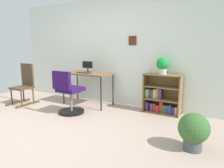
{
  "coord_description": "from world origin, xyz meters",
  "views": [
    {
      "loc": [
        2.56,
        -2.06,
        1.36
      ],
      "look_at": [
        0.61,
        1.35,
        0.63
      ],
      "focal_mm": 32.45,
      "sensor_mm": 36.0,
      "label": 1
    }
  ],
  "objects_px": {
    "keyboard": "(84,73)",
    "rocking_chair": "(25,84)",
    "monitor": "(88,67)",
    "desk": "(88,75)",
    "potted_plant_floor": "(194,130)",
    "potted_plant_on_shelf": "(163,65)",
    "office_chair": "(69,95)",
    "bookshelf_low": "(162,96)"
  },
  "relations": [
    {
      "from": "monitor",
      "to": "bookshelf_low",
      "type": "height_order",
      "value": "monitor"
    },
    {
      "from": "desk",
      "to": "office_chair",
      "type": "distance_m",
      "value": 0.82
    },
    {
      "from": "desk",
      "to": "potted_plant_on_shelf",
      "type": "distance_m",
      "value": 1.73
    },
    {
      "from": "office_chair",
      "to": "potted_plant_floor",
      "type": "bearing_deg",
      "value": -7.38
    },
    {
      "from": "keyboard",
      "to": "bookshelf_low",
      "type": "relative_size",
      "value": 0.42
    },
    {
      "from": "rocking_chair",
      "to": "potted_plant_floor",
      "type": "xyz_separation_m",
      "value": [
        3.85,
        -0.38,
        -0.2
      ]
    },
    {
      "from": "keyboard",
      "to": "desk",
      "type": "bearing_deg",
      "value": 71.18
    },
    {
      "from": "monitor",
      "to": "rocking_chair",
      "type": "relative_size",
      "value": 0.29
    },
    {
      "from": "rocking_chair",
      "to": "bookshelf_low",
      "type": "bearing_deg",
      "value": 17.11
    },
    {
      "from": "keyboard",
      "to": "potted_plant_floor",
      "type": "relative_size",
      "value": 0.67
    },
    {
      "from": "monitor",
      "to": "potted_plant_on_shelf",
      "type": "distance_m",
      "value": 1.75
    },
    {
      "from": "office_chair",
      "to": "rocking_chair",
      "type": "bearing_deg",
      "value": 177.44
    },
    {
      "from": "desk",
      "to": "potted_plant_floor",
      "type": "xyz_separation_m",
      "value": [
        2.49,
        -1.07,
        -0.42
      ]
    },
    {
      "from": "rocking_chair",
      "to": "desk",
      "type": "bearing_deg",
      "value": 26.93
    },
    {
      "from": "keyboard",
      "to": "office_chair",
      "type": "xyz_separation_m",
      "value": [
        0.11,
        -0.65,
        -0.38
      ]
    },
    {
      "from": "potted_plant_on_shelf",
      "to": "potted_plant_floor",
      "type": "height_order",
      "value": "potted_plant_on_shelf"
    },
    {
      "from": "desk",
      "to": "potted_plant_on_shelf",
      "type": "bearing_deg",
      "value": 6.66
    },
    {
      "from": "desk",
      "to": "potted_plant_floor",
      "type": "relative_size",
      "value": 2.24
    },
    {
      "from": "keyboard",
      "to": "rocking_chair",
      "type": "distance_m",
      "value": 1.48
    },
    {
      "from": "rocking_chair",
      "to": "potted_plant_floor",
      "type": "distance_m",
      "value": 3.87
    },
    {
      "from": "keyboard",
      "to": "potted_plant_on_shelf",
      "type": "xyz_separation_m",
      "value": [
        1.72,
        0.3,
        0.23
      ]
    },
    {
      "from": "desk",
      "to": "rocking_chair",
      "type": "xyz_separation_m",
      "value": [
        -1.35,
        -0.69,
        -0.22
      ]
    },
    {
      "from": "monitor",
      "to": "keyboard",
      "type": "relative_size",
      "value": 0.8
    },
    {
      "from": "desk",
      "to": "bookshelf_low",
      "type": "bearing_deg",
      "value": 8.34
    },
    {
      "from": "potted_plant_on_shelf",
      "to": "potted_plant_floor",
      "type": "distance_m",
      "value": 1.66
    },
    {
      "from": "keyboard",
      "to": "potted_plant_on_shelf",
      "type": "distance_m",
      "value": 1.76
    },
    {
      "from": "office_chair",
      "to": "bookshelf_low",
      "type": "distance_m",
      "value": 1.89
    },
    {
      "from": "desk",
      "to": "keyboard",
      "type": "xyz_separation_m",
      "value": [
        -0.03,
        -0.1,
        0.07
      ]
    },
    {
      "from": "monitor",
      "to": "office_chair",
      "type": "relative_size",
      "value": 0.31
    },
    {
      "from": "monitor",
      "to": "rocking_chair",
      "type": "height_order",
      "value": "monitor"
    },
    {
      "from": "desk",
      "to": "keyboard",
      "type": "bearing_deg",
      "value": -108.82
    },
    {
      "from": "desk",
      "to": "keyboard",
      "type": "distance_m",
      "value": 0.12
    },
    {
      "from": "potted_plant_on_shelf",
      "to": "monitor",
      "type": "bearing_deg",
      "value": -175.69
    },
    {
      "from": "keyboard",
      "to": "potted_plant_on_shelf",
      "type": "relative_size",
      "value": 1.01
    },
    {
      "from": "keyboard",
      "to": "office_chair",
      "type": "relative_size",
      "value": 0.38
    },
    {
      "from": "keyboard",
      "to": "monitor",
      "type": "bearing_deg",
      "value": 95.34
    },
    {
      "from": "bookshelf_low",
      "to": "rocking_chair",
      "type": "bearing_deg",
      "value": -162.89
    },
    {
      "from": "bookshelf_low",
      "to": "potted_plant_on_shelf",
      "type": "bearing_deg",
      "value": -80.47
    },
    {
      "from": "bookshelf_low",
      "to": "potted_plant_floor",
      "type": "distance_m",
      "value": 1.54
    },
    {
      "from": "keyboard",
      "to": "potted_plant_floor",
      "type": "bearing_deg",
      "value": -20.96
    },
    {
      "from": "monitor",
      "to": "office_chair",
      "type": "bearing_deg",
      "value": -81.43
    },
    {
      "from": "potted_plant_on_shelf",
      "to": "bookshelf_low",
      "type": "bearing_deg",
      "value": 99.53
    }
  ]
}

